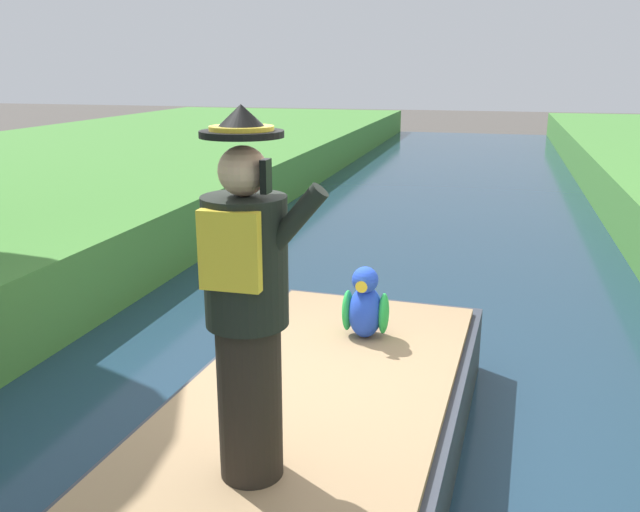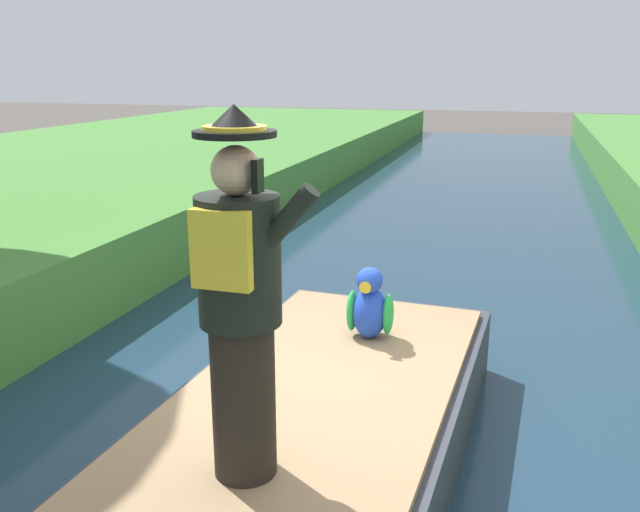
# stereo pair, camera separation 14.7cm
# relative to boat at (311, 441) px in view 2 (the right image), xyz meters

# --- Properties ---
(ground_plane) EXTENTS (80.00, 80.00, 0.00)m
(ground_plane) POSITION_rel_boat_xyz_m (0.00, 0.40, -0.40)
(ground_plane) COLOR #4C4742
(canal_water) EXTENTS (5.77, 48.00, 0.10)m
(canal_water) POSITION_rel_boat_xyz_m (0.00, 0.40, -0.35)
(canal_water) COLOR #1E384C
(canal_water) RESTS_ON ground
(boat) EXTENTS (2.01, 4.28, 0.61)m
(boat) POSITION_rel_boat_xyz_m (0.00, 0.00, 0.00)
(boat) COLOR #333842
(boat) RESTS_ON canal_water
(person_pirate) EXTENTS (0.61, 0.42, 1.85)m
(person_pirate) POSITION_rel_boat_xyz_m (-0.07, -0.86, 1.23)
(person_pirate) COLOR black
(person_pirate) RESTS_ON boat
(parrot_plush) EXTENTS (0.36, 0.35, 0.57)m
(parrot_plush) POSITION_rel_boat_xyz_m (0.14, 1.06, 0.55)
(parrot_plush) COLOR blue
(parrot_plush) RESTS_ON boat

